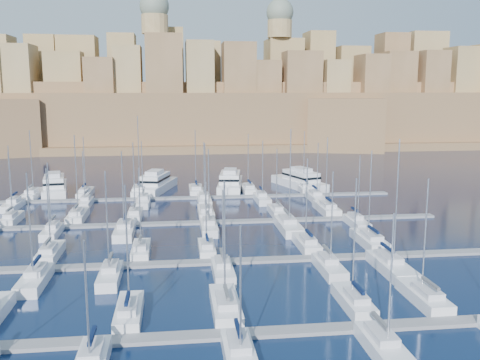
{
  "coord_description": "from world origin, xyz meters",
  "views": [
    {
      "loc": [
        -5.47,
        -82.09,
        23.69
      ],
      "look_at": [
        5.35,
        6.0,
        8.41
      ],
      "focal_mm": 40.0,
      "sensor_mm": 36.0,
      "label": 1
    }
  ],
  "objects": [
    {
      "name": "sailboat_38",
      "position": [
        -13.56,
        38.35,
        0.79
      ],
      "size": [
        3.29,
        10.95,
        17.91
      ],
      "color": "white",
      "rests_on": "ground"
    },
    {
      "name": "sailboat_10",
      "position": [
        12.83,
        -39.47,
        0.74
      ],
      "size": [
        2.75,
        9.16,
        13.57
      ],
      "color": "white",
      "rests_on": "ground"
    },
    {
      "name": "sailboat_28",
      "position": [
        13.48,
        14.96,
        0.73
      ],
      "size": [
        2.44,
        8.13,
        12.8
      ],
      "color": "white",
      "rests_on": "ground"
    },
    {
      "name": "sailboat_4",
      "position": [
        13.61,
        -28.78,
        0.75
      ],
      "size": [
        2.6,
        8.66,
        14.58
      ],
      "color": "white",
      "rests_on": "ground"
    },
    {
      "name": "sailboat_14",
      "position": [
        -10.61,
        -6.96,
        0.73
      ],
      "size": [
        2.49,
        8.29,
        12.95
      ],
      "color": "white",
      "rests_on": "ground"
    },
    {
      "name": "sailboat_16",
      "position": [
        13.85,
        -6.71,
        0.74
      ],
      "size": [
        2.64,
        8.81,
        13.84
      ],
      "color": "white",
      "rests_on": "ground"
    },
    {
      "name": "sailboat_32",
      "position": [
        -13.87,
        4.1,
        0.75
      ],
      "size": [
        3.01,
        10.05,
        14.15
      ],
      "color": "white",
      "rests_on": "ground"
    },
    {
      "name": "sailboat_22",
      "position": [
        14.22,
        -17.24,
        0.74
      ],
      "size": [
        2.61,
        8.7,
        13.66
      ],
      "color": "white",
      "rests_on": "ground"
    },
    {
      "name": "sailboat_5",
      "position": [
        21.85,
        -28.44,
        0.75
      ],
      "size": [
        2.81,
        9.35,
        14.3
      ],
      "color": "white",
      "rests_on": "ground"
    },
    {
      "name": "pontoon_mid_near",
      "position": [
        0.0,
        -12.0,
        0.2
      ],
      "size": [
        84.0,
        2.0,
        0.4
      ],
      "primitive_type": "cube",
      "color": "slate",
      "rests_on": "ground"
    },
    {
      "name": "pontoon_near",
      "position": [
        0.0,
        -34.0,
        0.2
      ],
      "size": [
        84.0,
        2.0,
        0.4
      ],
      "primitive_type": "cube",
      "color": "slate",
      "rests_on": "ground"
    },
    {
      "name": "sailboat_42",
      "position": [
        -37.69,
        26.61,
        0.73
      ],
      "size": [
        2.7,
        9.01,
        12.99
      ],
      "color": "white",
      "rests_on": "ground"
    },
    {
      "name": "sailboat_35",
      "position": [
        25.66,
        4.99,
        0.73
      ],
      "size": [
        2.47,
        8.23,
        12.8
      ],
      "color": "white",
      "rests_on": "ground"
    },
    {
      "name": "pontoon_far",
      "position": [
        0.0,
        32.0,
        0.2
      ],
      "size": [
        84.0,
        2.0,
        0.4
      ],
      "primitive_type": "cube",
      "color": "slate",
      "rests_on": "ground"
    },
    {
      "name": "sailboat_23",
      "position": [
        22.27,
        -18.23,
        0.79
      ],
      "size": [
        3.22,
        10.72,
        17.78
      ],
      "color": "white",
      "rests_on": "ground"
    },
    {
      "name": "sailboat_39",
      "position": [
        -0.85,
        37.85,
        0.76
      ],
      "size": [
        2.98,
        9.94,
        14.74
      ],
      "color": "white",
      "rests_on": "ground"
    },
    {
      "name": "sailboat_46",
      "position": [
        12.57,
        26.74,
        0.73
      ],
      "size": [
        2.62,
        8.75,
        13.31
      ],
      "color": "white",
      "rests_on": "ground"
    },
    {
      "name": "sailboat_3",
      "position": [
        -0.43,
        -28.31,
        0.75
      ],
      "size": [
        2.89,
        9.62,
        14.49
      ],
      "color": "white",
      "rests_on": "ground"
    },
    {
      "name": "sailboat_33",
      "position": [
        -0.05,
        4.65,
        0.74
      ],
      "size": [
        2.68,
        8.93,
        14.27
      ],
      "color": "white",
      "rests_on": "ground"
    },
    {
      "name": "motor_yacht_d",
      "position": [
        24.36,
        42.19,
        1.73
      ],
      "size": [
        10.88,
        18.83,
        5.25
      ],
      "color": "white",
      "rests_on": "ground"
    },
    {
      "name": "motor_yacht_b",
      "position": [
        -10.09,
        41.98,
        1.73
      ],
      "size": [
        10.03,
        18.4,
        5.25
      ],
      "color": "white",
      "rests_on": "ground"
    },
    {
      "name": "sailboat_24",
      "position": [
        -34.6,
        14.91,
        0.73
      ],
      "size": [
        2.41,
        8.03,
        12.92
      ],
      "color": "white",
      "rests_on": "ground"
    },
    {
      "name": "sailboat_25",
      "position": [
        -23.31,
        15.69,
        0.76
      ],
      "size": [
        2.88,
        9.61,
        15.69
      ],
      "color": "white",
      "rests_on": "ground"
    },
    {
      "name": "sailboat_17",
      "position": [
        23.86,
        -6.13,
        0.76
      ],
      "size": [
        3.0,
        9.99,
        14.76
      ],
      "color": "white",
      "rests_on": "ground"
    },
    {
      "name": "sailboat_21",
      "position": [
        0.3,
        -17.11,
        0.72
      ],
      "size": [
        2.53,
        8.43,
        11.62
      ],
      "color": "white",
      "rests_on": "ground"
    },
    {
      "name": "motor_yacht_c",
      "position": [
        7.4,
        41.89,
        1.73
      ],
      "size": [
        7.85,
        18.06,
        5.25
      ],
      "color": "white",
      "rests_on": "ground"
    },
    {
      "name": "sailboat_34",
      "position": [
        13.33,
        3.73,
        0.79
      ],
      "size": [
        3.24,
        10.8,
        17.47
      ],
      "color": "white",
      "rests_on": "ground"
    },
    {
      "name": "sailboat_44",
      "position": [
        -12.1,
        26.6,
        0.74
      ],
      "size": [
        2.71,
        9.03,
        13.55
      ],
      "color": "white",
      "rests_on": "ground"
    },
    {
      "name": "sailboat_27",
      "position": [
        0.06,
        15.55,
        0.75
      ],
      "size": [
        2.8,
        9.34,
        13.97
      ],
      "color": "white",
      "rests_on": "ground"
    },
    {
      "name": "sailboat_47",
      "position": [
        24.23,
        26.53,
        0.73
      ],
      "size": [
        2.75,
        9.17,
        12.75
      ],
      "color": "white",
      "rests_on": "ground"
    },
    {
      "name": "sailboat_45",
      "position": [
        0.41,
        26.64,
        0.73
      ],
      "size": [
        2.68,
        8.94,
        13.17
      ],
      "color": "white",
      "rests_on": "ground"
    },
    {
      "name": "sailboat_20",
      "position": [
        -13.8,
        -17.15,
        0.74
      ],
      "size": [
        2.56,
        8.52,
        14.26
      ],
      "color": "white",
      "rests_on": "ground"
    },
    {
      "name": "motor_yacht_a",
      "position": [
        -32.82,
        41.57,
        1.73
      ],
      "size": [
        7.91,
        17.41,
        5.25
      ],
      "color": "white",
      "rests_on": "ground"
    },
    {
      "name": "sailboat_31",
      "position": [
        -25.57,
        5.13,
        0.72
      ],
      "size": [
        2.38,
        7.95,
        12.37
      ],
      "color": "white",
      "rests_on": "ground"
    },
    {
      "name": "sailboat_41",
      "position": [
        24.26,
        37.48,
        0.75
      ],
      "size": [
        2.75,
        9.18,
        14.22
      ],
      "color": "white",
      "rests_on": "ground"
    },
    {
      "name": "sailboat_29",
      "position": [
        23.48,
        15.98,
        0.76
      ],
      "size": [
        3.06,
        10.21,
        14.75
      ],
      "color": "white",
      "rests_on": "ground"
    },
    {
      "name": "sailboat_2",
      "position": [
        -10.55,
        -28.72,
        0.75
      ],
      "size": [
        2.64,
        8.79,
        14.38
      ],
      "color": "white",
      "rests_on": "ground"
    },
    {
      "name": "sailboat_15",
      "position": [
        -1.16,
        -7.32,
        0.7
      ],
      "size": [
        2.27,
        7.55,
        10.76
      ],
      "color": "white",
      "rests_on": "ground"
    },
    {
      "name": "sailboat_13",
      "position": [
        -23.28,
        -6.72,
        0.73
      ],
      "size": [
        2.64,
        8.78,
        13.03
      ],
      "color": "white",
      "rests_on": "ground"
    },
    {
      "name": "sailboat_43",
      "position": [
        -23.77,
        27.21,
        0.71
      ],
      "size": [
        2.33,
        7.78,
        11.62
      ],
      "color": "white",
      "rests_on": "ground"
    },
    {
      "name": "pontoon_mid_far",
      "position": [
        0.0,
        10.0,
        0.2
      ],
      "size": [
        84.0,
        2.0,
        0.4
      ],
      "primitive_type": "cube",
      "color": "slate",
      "rests_on": "ground"
    },
    {
      "name": "sailboat_9",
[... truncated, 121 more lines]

